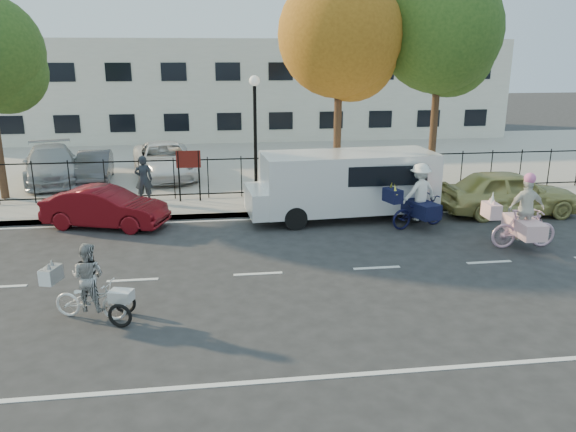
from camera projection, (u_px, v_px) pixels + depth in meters
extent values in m
plane|color=#333334|center=(258.00, 274.00, 13.75)|extent=(120.00, 120.00, 0.00)
cube|color=#A8A399|center=(245.00, 215.00, 18.53)|extent=(60.00, 0.10, 0.15)
cube|color=#A8A399|center=(244.00, 206.00, 19.53)|extent=(60.00, 2.20, 0.15)
cube|color=#A8A399|center=(233.00, 160.00, 28.00)|extent=(60.00, 15.60, 0.15)
cube|color=silver|center=(226.00, 88.00, 36.70)|extent=(34.00, 10.00, 6.00)
cylinder|color=black|center=(255.00, 144.00, 19.68)|extent=(0.12, 0.12, 4.00)
sphere|color=white|center=(254.00, 81.00, 19.08)|extent=(0.36, 0.36, 0.36)
cylinder|color=black|center=(179.00, 176.00, 19.64)|extent=(0.06, 0.06, 1.80)
cylinder|color=black|center=(199.00, 176.00, 19.73)|extent=(0.06, 0.06, 1.80)
cube|color=#59140F|center=(188.00, 159.00, 19.52)|extent=(0.85, 0.04, 0.60)
imported|color=white|center=(91.00, 300.00, 11.36)|extent=(1.63, 0.96, 0.81)
imported|color=white|center=(88.00, 277.00, 11.22)|extent=(0.81, 0.71, 1.41)
cube|color=white|center=(51.00, 275.00, 11.35)|extent=(0.40, 0.55, 0.32)
cone|color=white|center=(51.00, 263.00, 11.39)|extent=(0.13, 0.13, 0.16)
cone|color=white|center=(48.00, 267.00, 11.19)|extent=(0.13, 0.13, 0.16)
torus|color=black|center=(120.00, 316.00, 11.00)|extent=(0.50, 0.21, 0.50)
torus|color=black|center=(125.00, 302.00, 11.60)|extent=(0.50, 0.21, 0.50)
cube|color=white|center=(121.00, 296.00, 11.22)|extent=(0.52, 0.43, 0.22)
imported|color=#E5AECA|center=(524.00, 229.00, 15.46)|extent=(1.86, 0.58, 1.11)
imported|color=silver|center=(526.00, 209.00, 15.30)|extent=(1.03, 0.46, 1.74)
cube|color=#F5BAC0|center=(491.00, 210.00, 15.21)|extent=(0.35, 0.62, 0.40)
cone|color=white|center=(493.00, 198.00, 15.11)|extent=(0.13, 0.13, 0.35)
cube|color=#F5BAC0|center=(524.00, 227.00, 15.45)|extent=(0.65, 1.46, 0.44)
sphere|color=pink|center=(530.00, 178.00, 15.06)|extent=(0.31, 0.31, 0.31)
imported|color=black|center=(418.00, 211.00, 17.32)|extent=(2.03, 1.23, 1.01)
imported|color=white|center=(420.00, 192.00, 17.15)|extent=(1.28, 0.97, 1.76)
cube|color=black|center=(393.00, 196.00, 16.73)|extent=(0.51, 0.69, 0.40)
cone|color=gold|center=(391.00, 187.00, 16.86)|extent=(0.13, 0.26, 0.36)
cone|color=gold|center=(395.00, 190.00, 16.48)|extent=(0.13, 0.26, 0.36)
cube|color=black|center=(419.00, 208.00, 17.29)|extent=(1.04, 1.57, 0.45)
cube|color=white|center=(348.00, 181.00, 18.11)|extent=(5.65, 2.42, 1.84)
cube|color=white|center=(255.00, 200.00, 17.87)|extent=(0.65, 2.03, 0.82)
cylinder|color=black|center=(293.00, 217.00, 17.25)|extent=(0.73, 0.31, 0.72)
cylinder|color=black|center=(285.00, 202.00, 18.96)|extent=(0.73, 0.31, 0.72)
cylinder|color=black|center=(414.00, 212.00, 17.74)|extent=(0.73, 0.31, 0.72)
cylinder|color=black|center=(396.00, 198.00, 19.46)|extent=(0.73, 0.31, 0.72)
imported|color=#630B12|center=(105.00, 208.00, 17.30)|extent=(4.00, 2.40, 1.24)
imported|color=tan|center=(509.00, 192.00, 18.62)|extent=(4.48, 1.87, 1.52)
imported|color=black|center=(144.00, 179.00, 19.51)|extent=(0.62, 0.42, 1.67)
imported|color=#A2A6AA|center=(51.00, 164.00, 22.72)|extent=(3.22, 5.33, 1.44)
imported|color=white|center=(164.00, 160.00, 23.68)|extent=(3.23, 5.48, 1.43)
imported|color=#44454B|center=(95.00, 167.00, 22.90)|extent=(1.61, 3.73, 1.20)
sphere|color=#385B1E|center=(5.00, 72.00, 19.37)|extent=(2.87, 2.87, 2.87)
cylinder|color=#442D1D|center=(337.00, 129.00, 20.43)|extent=(0.28, 0.28, 5.09)
sphere|color=#9F6219|center=(340.00, 35.00, 19.52)|extent=(4.36, 4.36, 4.36)
sphere|color=#9F6219|center=(352.00, 56.00, 19.98)|extent=(3.20, 3.20, 3.20)
cylinder|color=#442D1D|center=(434.00, 124.00, 21.27)|extent=(0.28, 0.28, 5.23)
sphere|color=#385B1E|center=(441.00, 31.00, 20.33)|extent=(4.48, 4.48, 4.48)
sphere|color=#385B1E|center=(450.00, 52.00, 20.79)|extent=(3.29, 3.29, 3.29)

